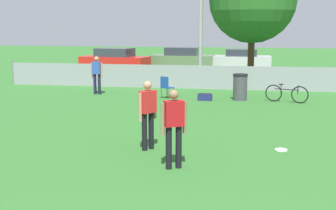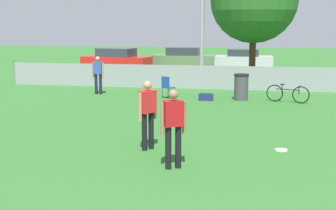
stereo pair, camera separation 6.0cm
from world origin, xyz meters
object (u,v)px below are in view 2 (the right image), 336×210
(gear_bag_sideline, at_px, (206,97))
(player_defender_red, at_px, (148,110))
(player_thrower_red, at_px, (173,124))
(trash_bin, at_px, (241,87))
(parked_car_olive, at_px, (184,58))
(parked_car_red, at_px, (116,60))
(parked_car_silver, at_px, (243,59))
(spectator_in_blue, at_px, (98,73))
(bicycle_sideline, at_px, (288,94))
(folding_chair_sideline, at_px, (167,86))
(frisbee_disc, at_px, (281,150))

(gear_bag_sideline, bearing_deg, player_defender_red, -94.13)
(player_thrower_red, height_order, trash_bin, player_thrower_red)
(player_thrower_red, distance_m, parked_car_olive, 22.97)
(player_defender_red, relative_size, parked_car_red, 0.36)
(player_thrower_red, height_order, parked_car_red, player_thrower_red)
(player_thrower_red, xyz_separation_m, trash_bin, (1.06, 9.40, -0.43))
(trash_bin, bearing_deg, parked_car_silver, 91.53)
(player_thrower_red, bearing_deg, spectator_in_blue, 87.95)
(bicycle_sideline, distance_m, parked_car_red, 15.40)
(player_defender_red, relative_size, parked_car_olive, 0.38)
(player_defender_red, relative_size, bicycle_sideline, 1.03)
(folding_chair_sideline, xyz_separation_m, parked_car_silver, (2.59, 14.33, 0.14))
(player_thrower_red, relative_size, trash_bin, 1.58)
(bicycle_sideline, height_order, parked_car_silver, parked_car_silver)
(spectator_in_blue, distance_m, parked_car_silver, 14.84)
(player_defender_red, bearing_deg, spectator_in_blue, 60.00)
(bicycle_sideline, distance_m, parked_car_silver, 14.57)
(player_defender_red, distance_m, folding_chair_sideline, 7.96)
(bicycle_sideline, bearing_deg, parked_car_silver, 115.70)
(frisbee_disc, distance_m, gear_bag_sideline, 7.66)
(spectator_in_blue, bearing_deg, parked_car_red, -71.18)
(player_thrower_red, relative_size, folding_chair_sideline, 1.83)
(player_thrower_red, relative_size, parked_car_olive, 0.38)
(spectator_in_blue, relative_size, folding_chair_sideline, 1.80)
(player_thrower_red, relative_size, player_defender_red, 1.00)
(folding_chair_sideline, bearing_deg, bicycle_sideline, -151.36)
(frisbee_disc, bearing_deg, player_defender_red, -170.76)
(parked_car_silver, bearing_deg, player_thrower_red, -92.09)
(player_thrower_red, relative_size, frisbee_disc, 5.61)
(player_defender_red, bearing_deg, folding_chair_sideline, 41.27)
(player_defender_red, height_order, frisbee_disc, player_defender_red)
(player_thrower_red, height_order, parked_car_silver, player_thrower_red)
(parked_car_red, height_order, parked_car_silver, parked_car_red)
(gear_bag_sideline, bearing_deg, player_thrower_red, -88.05)
(folding_chair_sideline, height_order, parked_car_silver, parked_car_silver)
(player_thrower_red, xyz_separation_m, frisbee_disc, (2.29, 1.88, -0.94))
(bicycle_sideline, relative_size, trash_bin, 1.54)
(spectator_in_blue, relative_size, bicycle_sideline, 1.01)
(parked_car_olive, bearing_deg, folding_chair_sideline, -81.01)
(player_thrower_red, distance_m, parked_car_silver, 23.58)
(player_defender_red, xyz_separation_m, folding_chair_sideline, (-1.04, 7.87, -0.43))
(player_thrower_red, bearing_deg, folding_chair_sideline, 72.46)
(player_defender_red, bearing_deg, gear_bag_sideline, 29.58)
(spectator_in_blue, bearing_deg, parked_car_silver, -106.96)
(player_thrower_red, height_order, gear_bag_sideline, player_thrower_red)
(trash_bin, distance_m, parked_car_red, 14.05)
(player_defender_red, xyz_separation_m, parked_car_red, (-6.65, 19.17, -0.25))
(spectator_in_blue, distance_m, bicycle_sideline, 7.99)
(frisbee_disc, xyz_separation_m, gear_bag_sideline, (-2.60, 7.20, 0.11))
(parked_car_red, bearing_deg, frisbee_disc, -53.33)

